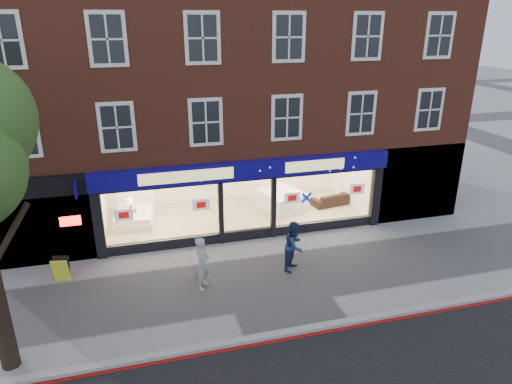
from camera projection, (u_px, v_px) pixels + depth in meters
name	position (u px, v px, depth m)	size (l,w,h in m)	color
ground	(270.00, 279.00, 15.36)	(120.00, 120.00, 0.00)	gray
kerb_line	(303.00, 336.00, 12.56)	(60.00, 0.10, 0.01)	#8C0A07
kerb_stone	(300.00, 330.00, 12.72)	(60.00, 0.25, 0.12)	gray
showroom_floor	(235.00, 216.00, 20.07)	(11.00, 4.50, 0.10)	tan
building	(224.00, 57.00, 19.23)	(19.00, 8.26, 10.30)	brown
display_bed	(134.00, 216.00, 19.23)	(1.78, 2.09, 1.08)	white
bedside_table	(132.00, 217.00, 19.20)	(0.45, 0.45, 0.55)	brown
mattress_stack	(281.00, 200.00, 20.69)	(2.18, 2.46, 0.81)	white
sofa	(332.00, 199.00, 21.14)	(1.89, 0.74, 0.55)	black
a_board	(61.00, 269.00, 15.12)	(0.55, 0.35, 0.84)	yellow
pedestrian_grey	(203.00, 263.00, 14.54)	(0.65, 0.43, 1.79)	#9A9DA1
pedestrian_blue	(294.00, 246.00, 15.66)	(0.87, 0.68, 1.79)	#1B274C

